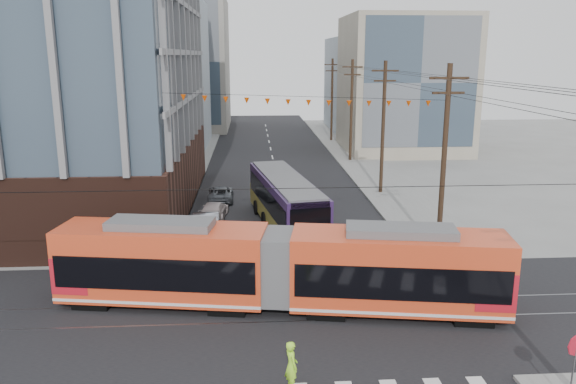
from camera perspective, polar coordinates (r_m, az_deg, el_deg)
name	(u,v)px	position (r m, az deg, el deg)	size (l,w,h in m)	color
ground	(315,356)	(22.79, 2.77, -16.35)	(160.00, 160.00, 0.00)	slate
bg_bldg_nw_near	(132,75)	(73.12, -15.60, 11.34)	(18.00, 16.00, 18.00)	#8C99A5
bg_bldg_ne_near	(403,84)	(70.11, 11.64, 10.66)	(14.00, 14.00, 16.00)	gray
bg_bldg_nw_far	(177,64)	(92.34, -11.25, 12.59)	(16.00, 18.00, 20.00)	gray
bg_bldg_ne_far	(382,84)	(90.03, 9.50, 10.73)	(16.00, 16.00, 14.00)	#8C99A5
utility_pole_far	(332,100)	(76.59, 4.48, 9.26)	(0.30, 0.30, 11.00)	black
streetcar	(278,268)	(25.86, -0.97, -7.70)	(20.43, 2.87, 3.94)	red
city_bus	(286,202)	(37.72, -0.25, -1.04)	(2.75, 12.69, 3.60)	#331E4D
parked_car_silver	(206,223)	(36.84, -8.31, -3.18)	(1.68, 4.81, 1.59)	#9B9FAA
parked_car_white	(214,210)	(40.53, -7.54, -1.86)	(1.71, 4.21, 1.22)	#B8A8A8
parked_car_grey	(221,194)	(45.42, -6.86, -0.15)	(1.97, 4.28, 1.19)	#3F444A
pedestrian	(291,366)	(20.41, 0.35, -17.23)	(0.67, 0.44, 1.83)	#ACFE2E
stop_sign	(572,374)	(21.43, 26.92, -16.18)	(0.77, 0.77, 2.52)	red
jersey_barrier	(434,247)	(34.34, 14.59, -5.47)	(0.86, 3.81, 0.76)	slate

